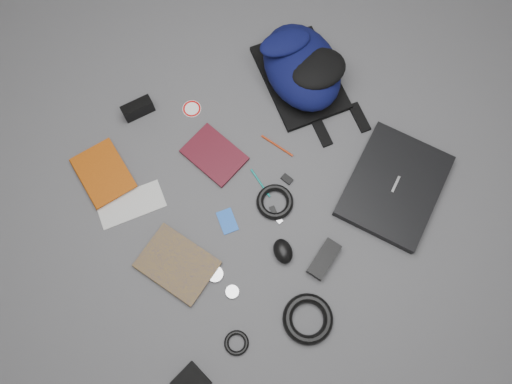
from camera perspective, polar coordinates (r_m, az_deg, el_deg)
ground at (r=1.76m, az=0.00°, el=-0.20°), size 4.00×4.00×0.00m
backpack at (r=1.88m, az=5.26°, el=14.05°), size 0.38×0.47×0.17m
laptop at (r=1.82m, az=15.52°, el=0.68°), size 0.48×0.44×0.04m
textbook_red at (r=1.86m, az=-19.20°, el=0.75°), size 0.18×0.23×0.02m
comic_book at (r=1.71m, az=-10.78°, el=-10.56°), size 0.25×0.29×0.02m
envelope at (r=1.80m, az=-14.09°, el=-1.40°), size 0.25×0.16×0.00m
dvd_case at (r=1.81m, az=-4.79°, el=4.24°), size 0.19×0.23×0.02m
compact_camera at (r=1.90m, az=-13.35°, el=9.25°), size 0.12×0.06×0.06m
sticker_disc at (r=1.90m, az=-7.34°, el=9.41°), size 0.08×0.08×0.00m
pen_teal at (r=1.77m, az=0.51°, el=1.03°), size 0.02×0.12×0.01m
pen_red at (r=1.82m, az=2.43°, el=5.31°), size 0.05×0.13×0.01m
id_badge at (r=1.73m, az=-3.30°, el=-3.34°), size 0.08×0.10×0.00m
usb_black at (r=1.74m, az=2.09°, el=-2.40°), size 0.03×0.05×0.01m
usb_silver at (r=1.73m, az=2.42°, el=-2.99°), size 0.02×0.05×0.01m
key_fob at (r=1.77m, az=3.56°, el=1.49°), size 0.03×0.04×0.01m
mouse at (r=1.69m, az=3.10°, el=-6.77°), size 0.09×0.10×0.05m
headphone_left at (r=1.70m, az=-4.68°, el=-9.34°), size 0.07×0.07×0.01m
headphone_right at (r=1.69m, az=-2.73°, el=-11.32°), size 0.05×0.05×0.01m
cable_coil at (r=1.74m, az=2.17°, el=-1.13°), size 0.16×0.16×0.03m
power_brick at (r=1.70m, az=7.77°, el=-7.62°), size 0.15×0.10×0.03m
power_cord_coil at (r=1.68m, az=5.95°, el=-14.23°), size 0.17×0.17×0.03m
pouch at (r=1.68m, az=-7.44°, el=-20.83°), size 0.11×0.11×0.02m
earbud_coil at (r=1.67m, az=-2.24°, el=-16.85°), size 0.10×0.10×0.01m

